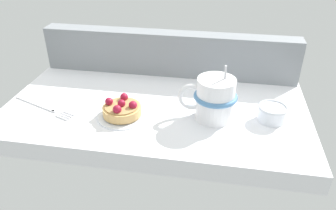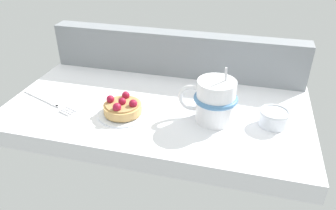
# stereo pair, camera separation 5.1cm
# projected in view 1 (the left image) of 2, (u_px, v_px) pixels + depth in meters

# --- Properties ---
(ground_plane) EXTENTS (0.70, 0.39, 0.04)m
(ground_plane) POSITION_uv_depth(u_px,v_px,m) (157.00, 111.00, 0.80)
(ground_plane) COLOR white
(window_rail_back) EXTENTS (0.69, 0.05, 0.12)m
(window_rail_back) POSITION_uv_depth(u_px,v_px,m) (169.00, 53.00, 0.90)
(window_rail_back) COLOR gray
(window_rail_back) RESTS_ON ground_plane
(dessert_plate) EXTENTS (0.11, 0.11, 0.01)m
(dessert_plate) POSITION_uv_depth(u_px,v_px,m) (122.00, 115.00, 0.73)
(dessert_plate) COLOR silver
(dessert_plate) RESTS_ON ground_plane
(raspberry_tart) EXTENTS (0.09, 0.09, 0.04)m
(raspberry_tart) POSITION_uv_depth(u_px,v_px,m) (122.00, 109.00, 0.73)
(raspberry_tart) COLOR tan
(raspberry_tart) RESTS_ON dessert_plate
(coffee_mug) EXTENTS (0.13, 0.09, 0.13)m
(coffee_mug) POSITION_uv_depth(u_px,v_px,m) (214.00, 99.00, 0.71)
(coffee_mug) COLOR white
(coffee_mug) RESTS_ON ground_plane
(dessert_fork) EXTENTS (0.17, 0.08, 0.01)m
(dessert_fork) POSITION_uv_depth(u_px,v_px,m) (43.00, 107.00, 0.77)
(dessert_fork) COLOR silver
(dessert_fork) RESTS_ON ground_plane
(sugar_bowl) EXTENTS (0.06, 0.06, 0.04)m
(sugar_bowl) POSITION_uv_depth(u_px,v_px,m) (272.00, 113.00, 0.71)
(sugar_bowl) COLOR silver
(sugar_bowl) RESTS_ON ground_plane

